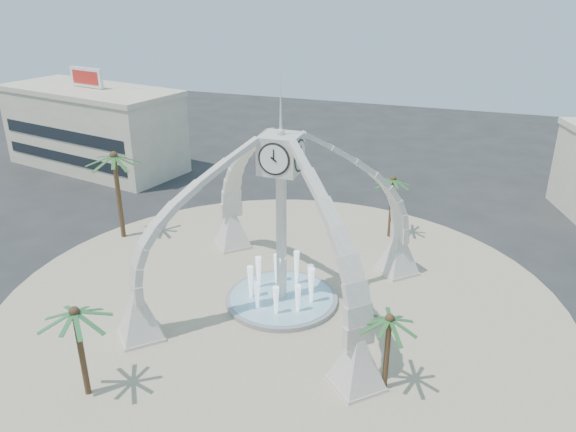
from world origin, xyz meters
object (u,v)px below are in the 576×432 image
(palm_west, at_px, (114,157))
(palm_south, at_px, (75,313))
(fountain, at_px, (282,298))
(clock_tower, at_px, (281,219))
(palm_north, at_px, (393,180))
(palm_east, at_px, (390,320))

(palm_west, xyz_separation_m, palm_south, (10.21, -18.24, -2.17))
(fountain, height_order, palm_west, palm_west)
(palm_west, relative_size, palm_south, 1.39)
(clock_tower, distance_m, palm_south, 14.47)
(palm_north, xyz_separation_m, palm_south, (-12.23, -26.19, -0.11))
(palm_north, relative_size, palm_south, 1.01)
(clock_tower, xyz_separation_m, palm_south, (-6.91, -12.66, -1.19))
(palm_east, height_order, palm_west, palm_west)
(fountain, distance_m, palm_east, 11.79)
(fountain, xyz_separation_m, palm_south, (-6.91, -12.66, 5.01))
(clock_tower, height_order, palm_west, clock_tower)
(palm_north, bearing_deg, palm_west, -160.49)
(fountain, relative_size, palm_west, 0.95)
(clock_tower, xyz_separation_m, palm_west, (-17.11, 5.58, 0.97))
(clock_tower, relative_size, palm_south, 2.96)
(palm_south, bearing_deg, palm_east, 20.77)
(palm_west, bearing_deg, palm_north, 19.51)
(palm_south, bearing_deg, fountain, 61.40)
(palm_west, distance_m, palm_north, 23.89)
(fountain, distance_m, palm_south, 15.27)
(palm_east, relative_size, palm_west, 0.63)
(palm_east, xyz_separation_m, palm_west, (-25.74, 12.35, 2.84))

